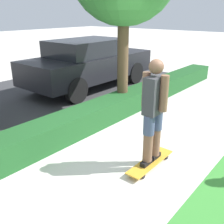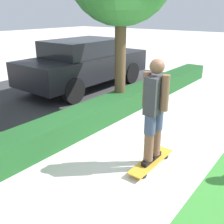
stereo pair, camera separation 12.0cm
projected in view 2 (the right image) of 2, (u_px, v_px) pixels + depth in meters
ground_plane at (141, 161)px, 4.31m from camera, size 60.00×60.00×0.00m
street_asphalt at (2, 107)px, 6.72m from camera, size 12.67×5.00×0.01m
hedge_row at (72, 124)px, 5.15m from camera, size 12.67×0.60×0.46m
skateboard at (151, 161)px, 4.18m from camera, size 1.03×0.24×0.09m
skater_person at (155, 110)px, 3.86m from camera, size 0.49×0.41×1.61m
parked_car_middle at (85, 63)px, 8.19m from camera, size 4.39×1.80×1.52m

